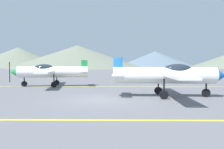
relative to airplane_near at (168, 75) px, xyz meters
The scene contains 8 objects.
ground_plane 4.65m from the airplane_near, 164.58° to the right, with size 400.00×400.00×0.00m, color slate.
apron_line_near 7.38m from the airplane_near, 126.19° to the right, with size 80.00×0.16×0.01m, color yellow.
apron_line_far 7.75m from the airplane_near, 124.14° to the left, with size 80.00×0.16×0.01m, color yellow.
airplane_near is the anchor object (origin of this frame).
airplane_mid 11.48m from the airplane_near, 145.74° to the left, with size 7.28×8.34×2.49m.
hill_left 150.03m from the airplane_near, 117.69° to the left, with size 64.34×64.34×13.96m, color slate.
hill_centerleft 116.33m from the airplane_near, 102.70° to the left, with size 77.68×77.68×13.56m, color slate.
hill_centerright 147.08m from the airplane_near, 79.75° to the left, with size 59.21×59.21×12.00m, color slate.
Camera 1 is at (0.88, -12.41, 2.03)m, focal length 34.36 mm.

